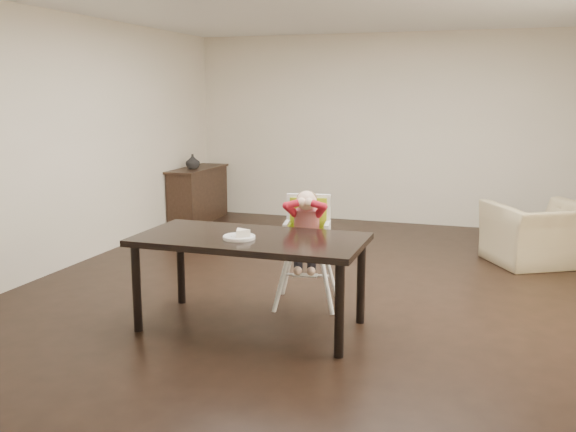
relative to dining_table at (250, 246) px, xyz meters
name	(u,v)px	position (x,y,z in m)	size (l,w,h in m)	color
ground	(337,291)	(0.43, 1.14, -0.67)	(7.00, 7.00, 0.00)	black
room_walls	(340,94)	(0.43, 1.14, 1.18)	(6.02, 7.02, 2.71)	beige
dining_table	(250,246)	(0.00, 0.00, 0.00)	(1.80, 0.90, 0.75)	black
high_chair	(307,224)	(0.26, 0.71, 0.06)	(0.50, 0.50, 1.03)	white
plate	(240,236)	(-0.05, -0.10, 0.10)	(0.33, 0.33, 0.07)	white
armchair	(541,224)	(2.31, 2.80, -0.22)	(1.04, 0.68, 0.91)	tan
sideboard	(198,194)	(-2.35, 3.84, -0.27)	(0.44, 1.26, 0.79)	black
vase	(193,162)	(-2.35, 3.69, 0.22)	(0.20, 0.21, 0.20)	#99999E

